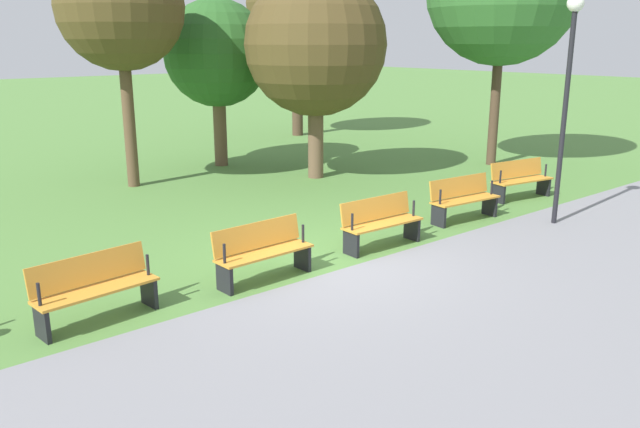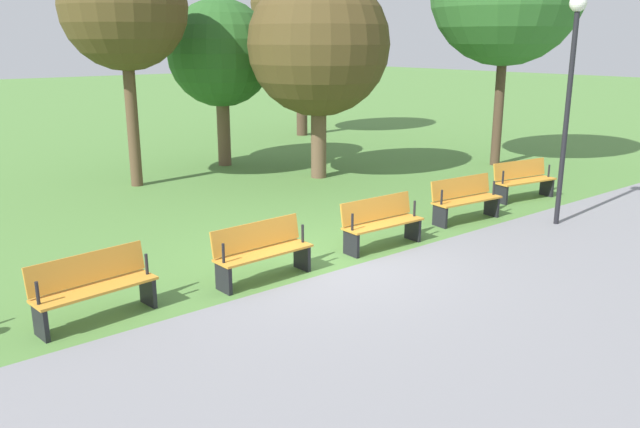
{
  "view_description": "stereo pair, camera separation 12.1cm",
  "coord_description": "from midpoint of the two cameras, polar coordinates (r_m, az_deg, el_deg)",
  "views": [
    {
      "loc": [
        6.58,
        7.67,
        3.6
      ],
      "look_at": [
        0.0,
        -0.24,
        0.8
      ],
      "focal_mm": 35.86,
      "sensor_mm": 36.0,
      "label": 1
    },
    {
      "loc": [
        6.49,
        7.75,
        3.6
      ],
      "look_at": [
        0.0,
        -0.24,
        0.8
      ],
      "focal_mm": 35.86,
      "sensor_mm": 36.0,
      "label": 2
    }
  ],
  "objects": [
    {
      "name": "bench_2",
      "position": [
        11.48,
        5.13,
        -0.68
      ],
      "size": [
        1.63,
        0.52,
        0.89
      ],
      "rotation": [
        0.0,
        0.0,
        -0.03
      ],
      "color": "orange",
      "rests_on": "ground"
    },
    {
      "name": "path_paving",
      "position": [
        8.6,
        15.66,
        -10.11
      ],
      "size": [
        27.39,
        6.14,
        0.01
      ],
      "primitive_type": "cube",
      "color": "gray",
      "rests_on": "ground"
    },
    {
      "name": "tree_4",
      "position": [
        19.04,
        -9.36,
        13.92
      ],
      "size": [
        3.05,
        3.05,
        4.78
      ],
      "color": "brown",
      "rests_on": "ground"
    },
    {
      "name": "bench_0",
      "position": [
        15.68,
        17.23,
        3.01
      ],
      "size": [
        1.67,
        0.73,
        0.89
      ],
      "rotation": [
        0.0,
        0.0,
        -0.16
      ],
      "color": "orange",
      "rests_on": "ground"
    },
    {
      "name": "tree_3",
      "position": [
        25.12,
        -2.26,
        18.18
      ],
      "size": [
        3.78,
        3.78,
        6.83
      ],
      "color": "#4C3828",
      "rests_on": "ground"
    },
    {
      "name": "ground_plane",
      "position": [
        10.73,
        0.5,
        -4.39
      ],
      "size": [
        120.0,
        120.0,
        0.0
      ],
      "primitive_type": "plane",
      "color": "#54843D"
    },
    {
      "name": "tree_2",
      "position": [
        16.71,
        -17.61,
        17.17
      ],
      "size": [
        3.05,
        3.05,
        5.92
      ],
      "color": "brown",
      "rests_on": "ground"
    },
    {
      "name": "lamp_post",
      "position": [
        13.41,
        21.08,
        11.86
      ],
      "size": [
        0.32,
        0.32,
        4.43
      ],
      "color": "black",
      "rests_on": "ground"
    },
    {
      "name": "bench_1",
      "position": [
        13.45,
        12.41,
        1.39
      ],
      "size": [
        1.65,
        0.63,
        0.89
      ],
      "rotation": [
        0.0,
        0.0,
        -0.1
      ],
      "color": "orange",
      "rests_on": "ground"
    },
    {
      "name": "bench_3",
      "position": [
        9.91,
        -5.51,
        -3.29
      ],
      "size": [
        1.63,
        0.52,
        0.89
      ],
      "rotation": [
        0.0,
        0.0,
        0.03
      ],
      "color": "orange",
      "rests_on": "ground"
    },
    {
      "name": "bench_4",
      "position": [
        8.97,
        -19.83,
        -6.18
      ],
      "size": [
        1.65,
        0.63,
        0.89
      ],
      "rotation": [
        0.0,
        0.0,
        0.1
      ],
      "color": "orange",
      "rests_on": "ground"
    },
    {
      "name": "tree_0",
      "position": [
        17.06,
        -0.61,
        14.83
      ],
      "size": [
        3.69,
        3.69,
        5.35
      ],
      "color": "brown",
      "rests_on": "ground"
    }
  ]
}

